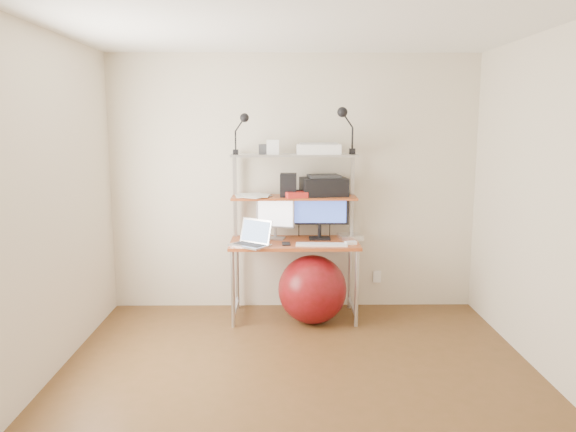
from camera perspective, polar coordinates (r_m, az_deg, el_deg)
name	(u,v)px	position (r m, az deg, el deg)	size (l,w,h in m)	color
room	(300,212)	(3.76, 1.18, 0.46)	(3.60, 3.60, 3.60)	brown
computer_desk	(294,218)	(5.29, 0.63, -0.18)	(1.20, 0.60, 1.57)	#B85323
wall_outlet	(377,277)	(5.79, 9.04, -6.10)	(0.08, 0.01, 0.12)	white
monitor_silver	(275,216)	(5.36, -1.30, 0.00)	(0.37, 0.16, 0.42)	#A6A6AA
monitor_black	(320,210)	(5.35, 3.25, 0.63)	(0.56, 0.16, 0.56)	black
laptop	(253,240)	(5.11, -3.60, -2.44)	(0.43, 0.41, 0.29)	silver
keyboard	(322,244)	(5.11, 3.43, -2.91)	(0.47, 0.13, 0.01)	white
mouse	(351,243)	(5.17, 6.39, -2.72)	(0.10, 0.06, 0.03)	white
mac_mini	(350,237)	(5.43, 6.32, -2.09)	(0.21, 0.21, 0.04)	silver
phone	(286,244)	(5.14, -0.19, -2.84)	(0.07, 0.14, 0.01)	black
printer	(324,186)	(5.36, 3.65, 3.07)	(0.47, 0.35, 0.20)	black
nas_cube	(288,185)	(5.29, 0.03, 3.17)	(0.15, 0.15, 0.22)	black
red_box	(296,195)	(5.22, 0.85, 2.17)	(0.19, 0.13, 0.05)	red
scanner	(318,149)	(5.29, 3.10, 6.86)	(0.41, 0.26, 0.11)	white
box_white	(273,147)	(5.25, -1.55, 7.02)	(0.11, 0.10, 0.13)	white
box_grey	(265,149)	(5.29, -2.38, 6.80)	(0.09, 0.09, 0.09)	#2E2E30
clip_lamp_left	(243,124)	(5.20, -4.64, 9.25)	(0.15, 0.08, 0.38)	black
clip_lamp_right	(344,120)	(5.26, 5.76, 9.69)	(0.17, 0.10, 0.43)	black
exercise_ball	(312,289)	(5.24, 2.49, -7.45)	(0.63, 0.63, 0.63)	maroon
paper_stack	(253,196)	(5.32, -3.55, 2.09)	(0.37, 0.40, 0.02)	white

